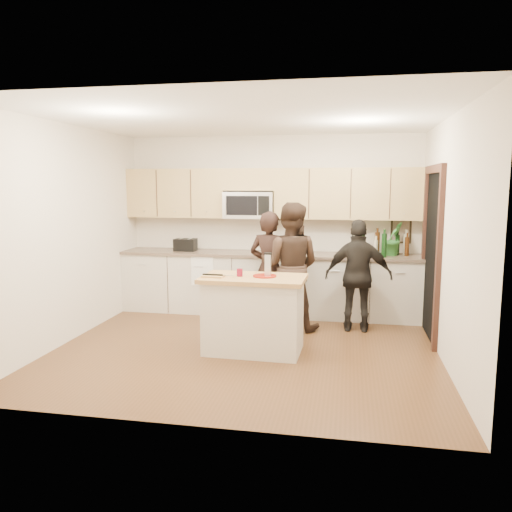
% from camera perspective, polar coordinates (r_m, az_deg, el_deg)
% --- Properties ---
extents(floor, '(4.50, 4.50, 0.00)m').
position_cam_1_polar(floor, '(6.12, -1.16, -10.49)').
color(floor, '#53321C').
rests_on(floor, ground).
extents(room_shell, '(4.52, 4.02, 2.71)m').
position_cam_1_polar(room_shell, '(5.80, -1.21, 5.92)').
color(room_shell, beige).
rests_on(room_shell, ground).
extents(back_cabinetry, '(4.50, 0.66, 0.94)m').
position_cam_1_polar(back_cabinetry, '(7.61, 1.41, -3.11)').
color(back_cabinetry, beige).
rests_on(back_cabinetry, ground).
extents(upper_cabinetry, '(4.50, 0.33, 0.75)m').
position_cam_1_polar(upper_cabinetry, '(7.60, 1.88, 7.28)').
color(upper_cabinetry, tan).
rests_on(upper_cabinetry, ground).
extents(microwave, '(0.76, 0.41, 0.40)m').
position_cam_1_polar(microwave, '(7.63, -0.74, 5.84)').
color(microwave, silver).
rests_on(microwave, ground).
extents(doorway, '(0.06, 1.25, 2.20)m').
position_cam_1_polar(doorway, '(6.71, 19.46, 0.84)').
color(doorway, black).
rests_on(doorway, ground).
extents(framed_picture, '(0.30, 0.03, 0.38)m').
position_cam_1_polar(framed_picture, '(7.73, 16.23, 2.80)').
color(framed_picture, black).
rests_on(framed_picture, ground).
extents(dish_towel, '(0.34, 0.60, 0.48)m').
position_cam_1_polar(dish_towel, '(7.58, -5.92, -0.67)').
color(dish_towel, white).
rests_on(dish_towel, ground).
extents(island, '(1.22, 0.73, 0.90)m').
position_cam_1_polar(island, '(5.89, -0.29, -6.63)').
color(island, beige).
rests_on(island, ground).
extents(red_plate, '(0.27, 0.27, 0.02)m').
position_cam_1_polar(red_plate, '(5.79, 1.00, -2.28)').
color(red_plate, maroon).
rests_on(red_plate, island).
extents(box_grater, '(0.08, 0.07, 0.26)m').
position_cam_1_polar(box_grater, '(5.78, 1.38, -0.89)').
color(box_grater, silver).
rests_on(box_grater, red_plate).
extents(drink_glass, '(0.07, 0.07, 0.09)m').
position_cam_1_polar(drink_glass, '(5.80, -1.88, -1.90)').
color(drink_glass, maroon).
rests_on(drink_glass, island).
extents(cutting_board, '(0.25, 0.19, 0.02)m').
position_cam_1_polar(cutting_board, '(5.79, -4.89, -2.29)').
color(cutting_board, tan).
rests_on(cutting_board, island).
extents(tongs, '(0.24, 0.03, 0.02)m').
position_cam_1_polar(tongs, '(5.77, -4.97, -2.13)').
color(tongs, black).
rests_on(tongs, cutting_board).
extents(knife, '(0.18, 0.03, 0.01)m').
position_cam_1_polar(knife, '(5.75, -3.40, -2.22)').
color(knife, silver).
rests_on(knife, cutting_board).
extents(toaster, '(0.33, 0.22, 0.19)m').
position_cam_1_polar(toaster, '(7.81, -8.07, 1.28)').
color(toaster, black).
rests_on(toaster, back_cabinetry).
extents(bottle_cluster, '(0.68, 0.37, 0.40)m').
position_cam_1_polar(bottle_cluster, '(7.47, 14.89, 1.43)').
color(bottle_cluster, black).
rests_on(bottle_cluster, back_cabinetry).
extents(orchid, '(0.35, 0.33, 0.49)m').
position_cam_1_polar(orchid, '(7.47, 15.47, 1.93)').
color(orchid, '#337F34').
rests_on(orchid, back_cabinetry).
extents(woman_left, '(0.66, 0.52, 1.60)m').
position_cam_1_polar(woman_left, '(6.87, 1.55, -1.53)').
color(woman_left, black).
rests_on(woman_left, ground).
extents(woman_center, '(0.90, 0.73, 1.73)m').
position_cam_1_polar(woman_center, '(6.76, 3.90, -1.17)').
color(woman_center, black).
rests_on(woman_center, ground).
extents(woman_right, '(0.89, 0.38, 1.51)m').
position_cam_1_polar(woman_right, '(6.78, 11.64, -2.24)').
color(woman_right, black).
rests_on(woman_right, ground).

